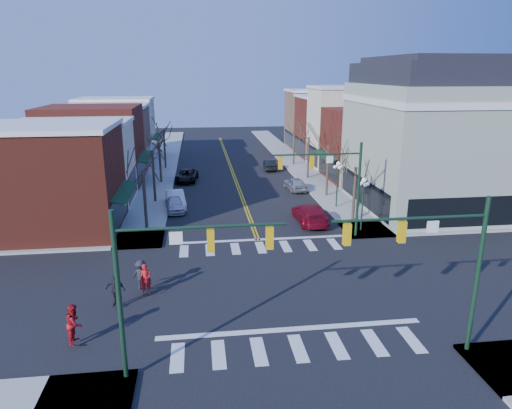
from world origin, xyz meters
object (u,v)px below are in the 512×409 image
object	(u,v)px
car_right_mid	(295,184)
car_right_far	(270,165)
car_left_near	(175,204)
car_left_mid	(176,199)
lamppost_midblock	(338,177)
pedestrian_red_a	(146,279)
pedestrian_red_b	(74,323)
lamppost_corner	(363,195)
pedestrian_dark_a	(115,289)
pedestrian_dark_b	(141,275)
car_left_far	(187,176)
victorian_corner	(432,135)
car_right_near	(310,214)

from	to	relation	value
car_right_mid	car_right_far	bearing A→B (deg)	-90.27
car_left_near	car_left_mid	bearing A→B (deg)	83.36
lamppost_midblock	pedestrian_red_a	xyz separation A→B (m)	(-15.50, -15.18, -1.95)
car_right_far	pedestrian_red_b	bearing A→B (deg)	70.87
lamppost_corner	pedestrian_dark_a	distance (m)	19.68
pedestrian_dark_b	car_left_mid	bearing A→B (deg)	-69.15
pedestrian_dark_a	car_left_far	bearing A→B (deg)	99.50
victorian_corner	car_left_mid	xyz separation A→B (m)	(-22.90, 2.77, -5.92)
car_left_mid	car_right_mid	xyz separation A→B (m)	(12.22, 4.62, -0.04)
car_left_near	car_left_far	size ratio (longest dim) A/B	0.81
car_left_near	car_left_mid	world-z (taller)	car_left_mid
lamppost_corner	pedestrian_dark_a	world-z (taller)	lamppost_corner
lamppost_corner	pedestrian_dark_b	bearing A→B (deg)	-152.77
lamppost_midblock	pedestrian_red_a	distance (m)	21.78
lamppost_corner	car_left_mid	size ratio (longest dim) A/B	0.97
car_left_mid	lamppost_midblock	bearing A→B (deg)	-16.71
victorian_corner	pedestrian_red_a	xyz separation A→B (m)	(-23.80, -14.68, -5.65)
car_right_near	car_right_far	xyz separation A→B (m)	(0.00, 21.30, -0.11)
car_right_near	pedestrian_red_b	size ratio (longest dim) A/B	2.84
lamppost_midblock	car_left_far	bearing A→B (deg)	137.78
victorian_corner	car_left_near	bearing A→B (deg)	176.52
car_right_near	pedestrian_red_a	bearing A→B (deg)	42.68
car_right_far	pedestrian_dark_a	xyz separation A→B (m)	(-13.55, -33.84, 0.38)
pedestrian_dark_b	car_right_near	bearing A→B (deg)	-113.88
lamppost_midblock	car_left_far	xyz separation A→B (m)	(-13.76, 12.49, -2.29)
car_left_mid	car_right_near	bearing A→B (deg)	-36.22
pedestrian_red_a	pedestrian_red_b	distance (m)	5.21
lamppost_corner	car_right_mid	bearing A→B (deg)	100.07
pedestrian_red_b	car_right_near	bearing A→B (deg)	-42.27
car_left_near	car_left_far	world-z (taller)	car_left_far
car_right_near	pedestrian_red_b	bearing A→B (deg)	46.34
car_right_near	car_right_mid	world-z (taller)	car_right_near
car_right_near	lamppost_corner	bearing A→B (deg)	140.66
car_left_near	car_right_far	xyz separation A→B (m)	(11.20, 16.64, 0.01)
victorian_corner	pedestrian_dark_b	size ratio (longest dim) A/B	8.02
pedestrian_red_b	victorian_corner	bearing A→B (deg)	-53.42
car_left_near	pedestrian_red_a	bearing A→B (deg)	-99.85
pedestrian_dark_a	car_left_near	bearing A→B (deg)	98.04
car_right_mid	pedestrian_dark_b	bearing A→B (deg)	52.30
car_left_mid	car_right_far	bearing A→B (deg)	45.86
lamppost_midblock	car_left_near	world-z (taller)	lamppost_midblock
pedestrian_red_a	pedestrian_dark_a	distance (m)	1.84
car_right_near	pedestrian_red_a	size ratio (longest dim) A/B	3.12
victorian_corner	lamppost_corner	world-z (taller)	victorian_corner
victorian_corner	car_right_near	bearing A→B (deg)	-164.36
car_right_near	pedestrian_red_b	xyz separation A→B (m)	(-14.80, -15.85, 0.32)
lamppost_midblock	pedestrian_dark_b	size ratio (longest dim) A/B	2.44
pedestrian_red_b	car_left_mid	bearing A→B (deg)	-8.58
car_left_mid	pedestrian_dark_a	bearing A→B (deg)	-105.06
car_right_far	lamppost_midblock	bearing A→B (deg)	103.57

